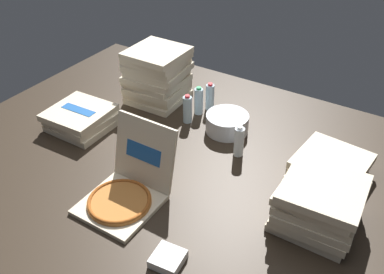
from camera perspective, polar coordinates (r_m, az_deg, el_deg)
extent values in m
cube|color=#2D2319|center=(2.58, -0.44, -4.07)|extent=(3.20, 2.40, 0.02)
cube|color=beige|center=(2.34, -9.71, -8.97)|extent=(0.39, 0.39, 0.02)
cylinder|color=#B77033|center=(2.33, -9.76, -8.60)|extent=(0.35, 0.35, 0.02)
torus|color=#9C501E|center=(2.32, -9.78, -8.44)|extent=(0.34, 0.34, 0.02)
cube|color=beige|center=(2.35, -6.42, -2.08)|extent=(0.39, 0.12, 0.38)
cube|color=#19519E|center=(2.34, -6.59, -2.16)|extent=(0.23, 0.03, 0.09)
cube|color=beige|center=(2.61, 17.71, -4.65)|extent=(0.39, 0.39, 0.04)
cube|color=#19519E|center=(2.60, 17.80, -4.25)|extent=(0.25, 0.08, 0.00)
cube|color=beige|center=(2.59, 18.11, -3.81)|extent=(0.40, 0.40, 0.04)
cube|color=#19519E|center=(2.58, 18.21, -3.40)|extent=(0.25, 0.08, 0.00)
cube|color=beige|center=(2.56, 18.38, -3.11)|extent=(0.42, 0.42, 0.04)
cube|color=beige|center=(3.23, -4.55, 5.43)|extent=(0.40, 0.40, 0.04)
cube|color=beige|center=(3.23, -4.61, 6.32)|extent=(0.42, 0.42, 0.04)
cube|color=#19519E|center=(3.22, -4.63, 6.69)|extent=(0.26, 0.09, 0.00)
cube|color=beige|center=(3.19, -4.69, 6.83)|extent=(0.42, 0.42, 0.04)
cube|color=#19519E|center=(3.18, -4.71, 7.20)|extent=(0.26, 0.09, 0.00)
cube|color=beige|center=(3.18, -4.73, 7.67)|extent=(0.39, 0.39, 0.04)
cube|color=beige|center=(3.16, -4.90, 8.31)|extent=(0.42, 0.42, 0.04)
cube|color=beige|center=(3.14, -4.49, 9.06)|extent=(0.42, 0.42, 0.04)
cube|color=beige|center=(3.12, -4.80, 9.85)|extent=(0.42, 0.42, 0.04)
cube|color=#19519E|center=(3.11, -4.82, 10.25)|extent=(0.26, 0.10, 0.00)
cube|color=beige|center=(3.10, -4.73, 10.57)|extent=(0.40, 0.40, 0.04)
cube|color=#19519E|center=(3.09, -4.75, 10.97)|extent=(0.25, 0.08, 0.00)
cube|color=beige|center=(3.07, -4.76, 11.24)|extent=(0.39, 0.39, 0.04)
cube|color=beige|center=(2.31, 16.14, -10.55)|extent=(0.39, 0.39, 0.04)
cube|color=beige|center=(2.27, 16.41, -9.98)|extent=(0.40, 0.40, 0.04)
cube|color=#19519E|center=(2.26, 16.51, -9.55)|extent=(0.25, 0.08, 0.00)
cube|color=beige|center=(2.24, 16.74, -9.20)|extent=(0.41, 0.41, 0.04)
cube|color=#19519E|center=(2.23, 16.85, -8.77)|extent=(0.25, 0.08, 0.00)
cube|color=beige|center=(2.22, 16.85, -8.18)|extent=(0.40, 0.40, 0.04)
cube|color=#19519E|center=(2.20, 16.95, -7.73)|extent=(0.25, 0.08, 0.00)
cube|color=beige|center=(2.19, 17.06, -7.30)|extent=(0.39, 0.39, 0.04)
cube|color=#19519E|center=(2.18, 17.17, -6.83)|extent=(0.25, 0.07, 0.00)
cube|color=beige|center=(2.15, 17.39, -6.71)|extent=(0.40, 0.40, 0.04)
cube|color=beige|center=(3.00, -14.42, 1.74)|extent=(0.39, 0.39, 0.04)
cube|color=beige|center=(2.98, -14.64, 2.52)|extent=(0.41, 0.41, 0.04)
cube|color=#19519E|center=(2.97, -14.71, 2.90)|extent=(0.25, 0.08, 0.00)
cube|color=beige|center=(2.96, -15.01, 3.19)|extent=(0.40, 0.40, 0.04)
cube|color=#19519E|center=(2.95, -15.08, 3.58)|extent=(0.25, 0.08, 0.00)
cylinder|color=#B7BABF|center=(2.85, 4.76, 1.90)|extent=(0.29, 0.29, 0.12)
cylinder|color=silver|center=(2.92, -0.62, 3.72)|extent=(0.06, 0.06, 0.20)
cylinder|color=red|center=(2.87, -0.64, 5.52)|extent=(0.03, 0.03, 0.02)
cylinder|color=white|center=(2.62, 6.36, -0.65)|extent=(0.06, 0.06, 0.20)
cylinder|color=white|center=(2.56, 6.51, 1.26)|extent=(0.03, 0.03, 0.02)
cylinder|color=silver|center=(3.02, 0.90, 4.84)|extent=(0.06, 0.06, 0.20)
cylinder|color=#239951|center=(2.96, 0.92, 6.60)|extent=(0.03, 0.03, 0.02)
cylinder|color=silver|center=(3.07, 2.43, 5.37)|extent=(0.06, 0.06, 0.20)
cylinder|color=red|center=(3.02, 2.48, 7.11)|extent=(0.03, 0.03, 0.02)
cube|color=white|center=(2.06, -3.26, -16.09)|extent=(0.16, 0.16, 0.05)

